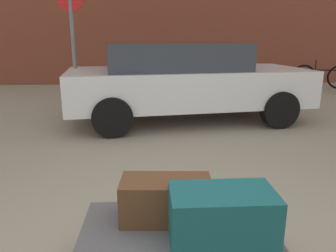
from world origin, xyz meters
TOP-DOWN VIEW (x-y plane):
  - luggage_cart at (0.00, 0.00)m, footprint 1.23×0.73m
  - duffel_bag_brown_front_right at (-0.07, 0.12)m, footprint 0.61×0.33m
  - duffel_bag_teal_rear_right at (0.24, -0.17)m, footprint 0.61×0.35m
  - parked_car at (0.45, 4.16)m, footprint 4.51×2.39m
  - bicycle_leaning at (5.04, 7.90)m, footprint 1.74×0.41m
  - bollard_kerb_near at (2.36, 6.97)m, footprint 0.25×0.25m
  - bollard_kerb_mid at (3.93, 6.97)m, footprint 0.25×0.25m
  - no_parking_sign at (-1.57, 4.38)m, footprint 0.50×0.07m

SIDE VIEW (x-z plane):
  - luggage_cart at x=0.00m, z-range 0.10..0.44m
  - bollard_kerb_near at x=2.36m, z-range 0.00..0.60m
  - bollard_kerb_mid at x=3.93m, z-range 0.00..0.60m
  - bicycle_leaning at x=5.04m, z-range -0.11..0.85m
  - duffel_bag_brown_front_right at x=-0.07m, z-range 0.34..0.62m
  - duffel_bag_teal_rear_right at x=0.24m, z-range 0.34..0.67m
  - parked_car at x=0.45m, z-range 0.05..1.47m
  - no_parking_sign at x=-1.57m, z-range 0.29..2.75m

